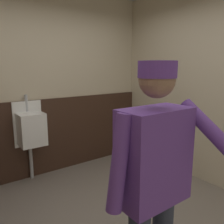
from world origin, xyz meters
name	(u,v)px	position (x,y,z in m)	size (l,w,h in m)	color
wall_back	(44,83)	(0.00, 1.78, 1.38)	(3.94, 0.12, 2.77)	beige
wall_right	(221,85)	(1.73, 0.00, 1.38)	(0.12, 4.04, 2.77)	beige
wainscot_band_back	(49,136)	(0.00, 1.71, 0.58)	(3.34, 0.03, 1.15)	#382319
urinal_solo	(31,129)	(-0.31, 1.56, 0.78)	(0.40, 0.34, 1.24)	white
person	(155,173)	(-0.24, -0.70, 0.97)	(0.68, 0.60, 1.66)	#2D3342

